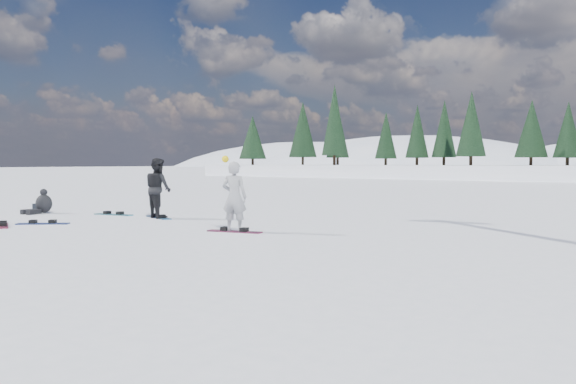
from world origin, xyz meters
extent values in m
plane|color=white|center=(0.00, 0.00, 0.00)|extent=(420.00, 420.00, 0.00)
cube|color=white|center=(0.00, 55.00, -1.00)|extent=(90.00, 14.00, 5.00)
ellipsoid|color=white|center=(-70.00, 170.00, -13.61)|extent=(143.00, 110.00, 49.50)
ellipsoid|color=white|center=(-140.00, 210.00, -14.30)|extent=(169.00, 130.00, 52.00)
cone|color=black|center=(-38.00, 55.00, 5.25)|extent=(3.20, 3.20, 7.50)
cone|color=black|center=(-33.78, 55.00, 5.25)|extent=(3.20, 3.20, 7.50)
cone|color=black|center=(-29.56, 55.00, 5.25)|extent=(3.20, 3.20, 7.50)
cone|color=black|center=(-25.33, 55.00, 5.25)|extent=(3.20, 3.20, 7.50)
cone|color=black|center=(-21.11, 55.00, 5.25)|extent=(3.20, 3.20, 7.50)
cone|color=black|center=(-16.89, 55.00, 5.25)|extent=(3.20, 3.20, 7.50)
cone|color=black|center=(-12.67, 55.00, 5.25)|extent=(3.20, 3.20, 7.50)
cone|color=black|center=(-8.44, 55.00, 5.25)|extent=(3.20, 3.20, 7.50)
cone|color=black|center=(-4.22, 55.00, 5.25)|extent=(3.20, 3.20, 7.50)
cone|color=black|center=(0.00, 55.00, 5.25)|extent=(3.20, 3.20, 7.50)
imported|color=#A5A4A9|center=(2.79, 1.17, 0.92)|extent=(0.78, 0.63, 1.85)
sphere|color=yellow|center=(2.59, 1.05, 1.91)|extent=(0.18, 0.18, 0.18)
imported|color=black|center=(-1.76, 2.50, 0.99)|extent=(1.11, 0.96, 1.97)
ellipsoid|color=black|center=(-6.41, 1.20, 0.35)|extent=(0.72, 0.65, 0.66)
sphere|color=black|center=(-6.41, 1.20, 0.76)|extent=(0.25, 0.25, 0.25)
cube|color=black|center=(-6.25, 0.73, 0.08)|extent=(0.35, 0.60, 0.17)
cube|color=black|center=(-6.57, 0.73, 0.08)|extent=(0.20, 0.59, 0.17)
cube|color=black|center=(-7.11, 1.40, 0.15)|extent=(0.49, 0.36, 0.30)
cube|color=maroon|center=(2.79, 1.17, 0.01)|extent=(1.52, 0.66, 0.03)
cube|color=#174F83|center=(-1.76, 2.50, 0.01)|extent=(1.51, 0.73, 0.03)
cube|color=navy|center=(-3.04, -0.78, 0.01)|extent=(1.33, 1.18, 0.03)
cube|color=teal|center=(-3.82, 2.26, 0.01)|extent=(1.52, 0.62, 0.03)
cube|color=maroon|center=(-3.47, -1.75, 0.01)|extent=(1.46, 0.93, 0.03)
camera|label=1|loc=(12.59, -9.71, 1.82)|focal=35.00mm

